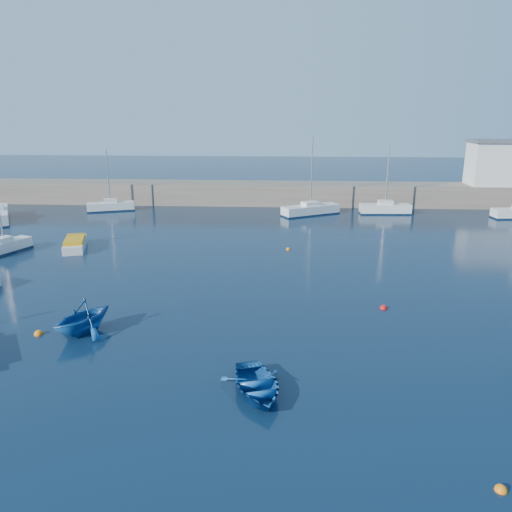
# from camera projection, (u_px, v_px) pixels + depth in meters

# --- Properties ---
(ground) EXTENTS (220.00, 220.00, 0.00)m
(ground) POSITION_uv_depth(u_px,v_px,m) (202.00, 432.00, 18.37)
(ground) COLOR #0C1F35
(ground) RESTS_ON ground
(back_wall) EXTENTS (96.00, 4.50, 2.60)m
(back_wall) POSITION_uv_depth(u_px,v_px,m) (261.00, 193.00, 62.03)
(back_wall) COLOR #716556
(back_wall) RESTS_ON ground
(sailboat_3) EXTENTS (2.89, 4.75, 6.23)m
(sailboat_3) POSITION_uv_depth(u_px,v_px,m) (4.00, 247.00, 41.01)
(sailboat_3) COLOR silver
(sailboat_3) RESTS_ON ground
(sailboat_5) EXTENTS (5.46, 3.17, 7.05)m
(sailboat_5) POSITION_uv_depth(u_px,v_px,m) (111.00, 206.00, 57.92)
(sailboat_5) COLOR silver
(sailboat_5) RESTS_ON ground
(sailboat_6) EXTENTS (6.69, 4.88, 8.68)m
(sailboat_6) POSITION_uv_depth(u_px,v_px,m) (311.00, 210.00, 55.80)
(sailboat_6) COLOR silver
(sailboat_6) RESTS_ON ground
(sailboat_7) EXTENTS (5.70, 1.85, 7.56)m
(sailboat_7) POSITION_uv_depth(u_px,v_px,m) (385.00, 208.00, 56.31)
(sailboat_7) COLOR silver
(sailboat_7) RESTS_ON ground
(motorboat_2) EXTENTS (2.83, 4.80, 0.93)m
(motorboat_2) POSITION_uv_depth(u_px,v_px,m) (75.00, 244.00, 42.33)
(motorboat_2) COLOR silver
(motorboat_2) RESTS_ON ground
(dinghy_center) EXTENTS (3.65, 4.34, 0.77)m
(dinghy_center) POSITION_uv_depth(u_px,v_px,m) (257.00, 385.00, 20.77)
(dinghy_center) COLOR #164F99
(dinghy_center) RESTS_ON ground
(dinghy_left) EXTENTS (4.41, 4.59, 1.87)m
(dinghy_left) POSITION_uv_depth(u_px,v_px,m) (82.00, 317.00, 26.25)
(dinghy_left) COLOR #164F99
(dinghy_left) RESTS_ON ground
(buoy_0) EXTENTS (0.48, 0.48, 0.48)m
(buoy_0) POSITION_uv_depth(u_px,v_px,m) (39.00, 334.00, 26.34)
(buoy_0) COLOR orange
(buoy_0) RESTS_ON ground
(buoy_1) EXTENTS (0.45, 0.45, 0.45)m
(buoy_1) POSITION_uv_depth(u_px,v_px,m) (384.00, 308.00, 29.75)
(buoy_1) COLOR red
(buoy_1) RESTS_ON ground
(buoy_3) EXTENTS (0.38, 0.38, 0.38)m
(buoy_3) POSITION_uv_depth(u_px,v_px,m) (288.00, 250.00, 42.10)
(buoy_3) COLOR orange
(buoy_3) RESTS_ON ground
(buoy_5) EXTENTS (0.40, 0.40, 0.40)m
(buoy_5) POSITION_uv_depth(u_px,v_px,m) (501.00, 490.00, 15.59)
(buoy_5) COLOR orange
(buoy_5) RESTS_ON ground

